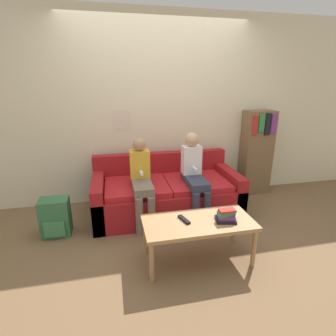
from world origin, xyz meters
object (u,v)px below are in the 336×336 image
object	(u,v)px
tv_remote	(184,219)
couch	(166,193)
coffee_table	(198,225)
backpack	(55,217)
person_right	(194,172)
bookshelf	(256,152)
person_left	(141,178)

from	to	relation	value
tv_remote	couch	bearing A→B (deg)	71.20
coffee_table	backpack	distance (m)	1.65
person_right	bookshelf	world-z (taller)	bookshelf
couch	backpack	bearing A→B (deg)	-167.30
person_right	backpack	size ratio (longest dim) A/B	2.46
couch	person_right	size ratio (longest dim) A/B	1.74
person_left	tv_remote	size ratio (longest dim) A/B	6.00
couch	backpack	distance (m)	1.39
person_right	bookshelf	size ratio (longest dim) A/B	0.84
person_left	coffee_table	bearing A→B (deg)	-63.41
person_right	tv_remote	xyz separation A→B (m)	(-0.37, -0.84, -0.16)
tv_remote	backpack	world-z (taller)	tv_remote
person_left	bookshelf	size ratio (longest dim) A/B	0.81
couch	coffee_table	distance (m)	1.09
person_left	couch	bearing A→B (deg)	31.02
bookshelf	tv_remote	bearing A→B (deg)	-137.75
person_left	bookshelf	world-z (taller)	bookshelf
couch	person_left	world-z (taller)	person_left
coffee_table	person_left	distance (m)	1.00
coffee_table	tv_remote	distance (m)	0.15
person_right	bookshelf	distance (m)	1.31
bookshelf	coffee_table	bearing A→B (deg)	-134.37
couch	tv_remote	bearing A→B (deg)	-92.21
tv_remote	backpack	xyz separation A→B (m)	(-1.31, 0.74, -0.22)
person_right	bookshelf	bearing A→B (deg)	25.44
couch	bookshelf	xyz separation A→B (m)	(1.51, 0.36, 0.39)
person_left	person_right	size ratio (longest dim) A/B	0.97
tv_remote	backpack	bearing A→B (deg)	134.12
person_left	tv_remote	xyz separation A→B (m)	(0.31, -0.84, -0.14)
coffee_table	person_right	bearing A→B (deg)	75.24
backpack	couch	bearing A→B (deg)	12.70
tv_remote	backpack	distance (m)	1.52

